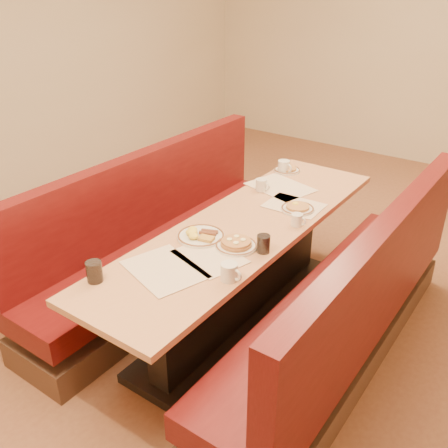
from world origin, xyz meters
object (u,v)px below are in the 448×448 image
Objects in this scene: coffee_mug_b at (262,185)px; coffee_mug_c at (297,220)px; eggs_plate at (200,235)px; soda_tumbler_near at (94,272)px; diner_table at (244,274)px; booth_right at (347,315)px; pancake_plate at (236,244)px; soda_tumbler_mid at (263,244)px; coffee_mug_d at (284,167)px; coffee_mug_a at (230,272)px; booth_left at (162,245)px.

coffee_mug_c is (0.48, -0.35, -0.00)m from coffee_mug_b.
soda_tumbler_near is (-0.16, -0.68, 0.04)m from eggs_plate.
soda_tumbler_near reaches higher than coffee_mug_c.
booth_right is at bearing 0.00° from diner_table.
coffee_mug_b is at bearing 111.86° from pancake_plate.
coffee_mug_c reaches higher than diner_table.
booth_right reaches higher than soda_tumbler_mid.
booth_right is 19.04× the size of coffee_mug_d.
coffee_mug_d is (-0.04, 0.41, 0.01)m from coffee_mug_b.
pancake_plate is at bearing -107.09° from coffee_mug_c.
pancake_plate is at bearing 123.80° from coffee_mug_a.
coffee_mug_b is at bearing 44.94° from booth_left.
coffee_mug_b is at bearing 122.28° from soda_tumbler_mid.
soda_tumbler_near is (-0.03, -1.93, 0.01)m from coffee_mug_d.
pancake_plate is at bearing -60.77° from coffee_mug_d.
booth_right is 1.00m from eggs_plate.
soda_tumbler_near is at bearing -65.48° from booth_left.
booth_right reaches higher than pancake_plate.
soda_tumbler_near is 1.09× the size of soda_tumbler_mid.
soda_tumbler_mid reaches higher than coffee_mug_b.
coffee_mug_d is (-0.25, 0.94, 0.43)m from diner_table.
diner_table is at bearing 0.00° from booth_left.
coffee_mug_a is 1.21m from coffee_mug_b.
soda_tumbler_mid is (0.48, -0.75, 0.01)m from coffee_mug_b.
booth_left is 1.25m from coffee_mug_a.
pancake_plate is at bearing -66.72° from diner_table.
diner_table is at bearing -62.76° from coffee_mug_d.
coffee_mug_b is (-0.49, 1.11, -0.00)m from coffee_mug_a.
eggs_plate is 2.78× the size of coffee_mug_c.
pancake_plate is 0.85× the size of eggs_plate.
coffee_mug_d is at bearing 89.06° from soda_tumbler_near.
diner_table is 0.77m from coffee_mug_a.
diner_table is 21.66× the size of coffee_mug_b.
eggs_plate is 2.72× the size of soda_tumbler_mid.
booth_right reaches higher than coffee_mug_b.
coffee_mug_b reaches higher than coffee_mug_c.
eggs_plate is at bearing 77.06° from soda_tumbler_near.
booth_left is at bearing -104.88° from coffee_mug_d.
coffee_mug_c reaches higher than eggs_plate.
booth_right is 8.68× the size of eggs_plate.
pancake_plate is 0.86m from coffee_mug_b.
coffee_mug_a reaches higher than coffee_mug_c.
coffee_mug_a is at bearing -58.25° from coffee_mug_d.
eggs_plate is (-0.24, -0.03, -0.00)m from pancake_plate.
coffee_mug_c reaches higher than pancake_plate.
booth_left is at bearing 180.00° from booth_right.
diner_table is at bearing 113.28° from pancake_plate.
booth_right is at bearing -26.64° from coffee_mug_b.
booth_right is at bearing 19.76° from eggs_plate.
eggs_plate is at bearing -160.24° from booth_right.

